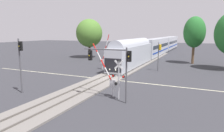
{
  "coord_description": "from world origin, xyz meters",
  "views": [
    {
      "loc": [
        12.59,
        -25.61,
        6.73
      ],
      "look_at": [
        0.9,
        0.04,
        2.0
      ],
      "focal_mm": 32.5,
      "sensor_mm": 36.0,
      "label": 1
    }
  ],
  "objects_px": {
    "crossing_signal_mast": "(119,75)",
    "traffic_signal_near_left": "(20,57)",
    "commuter_train": "(157,46)",
    "crossing_gate_far": "(103,58)",
    "oak_far_right": "(194,32)",
    "pine_left_background": "(89,33)",
    "traffic_signal_near_right": "(113,61)",
    "crossing_gate_near": "(111,79)",
    "traffic_signal_far_side": "(159,52)"
  },
  "relations": [
    {
      "from": "traffic_signal_near_right",
      "to": "oak_far_right",
      "type": "distance_m",
      "value": 29.65
    },
    {
      "from": "commuter_train",
      "to": "traffic_signal_near_right",
      "type": "relative_size",
      "value": 12.54
    },
    {
      "from": "crossing_signal_mast",
      "to": "commuter_train",
      "type": "bearing_deg",
      "value": 96.95
    },
    {
      "from": "pine_left_background",
      "to": "traffic_signal_far_side",
      "type": "bearing_deg",
      "value": -28.34
    },
    {
      "from": "crossing_gate_near",
      "to": "traffic_signal_near_left",
      "type": "bearing_deg",
      "value": -162.4
    },
    {
      "from": "crossing_gate_far",
      "to": "oak_far_right",
      "type": "relative_size",
      "value": 0.63
    },
    {
      "from": "crossing_gate_near",
      "to": "crossing_gate_far",
      "type": "relative_size",
      "value": 0.87
    },
    {
      "from": "commuter_train",
      "to": "crossing_gate_near",
      "type": "xyz_separation_m",
      "value": [
        3.92,
        -40.48,
        -0.86
      ]
    },
    {
      "from": "traffic_signal_near_right",
      "to": "oak_far_right",
      "type": "height_order",
      "value": "oak_far_right"
    },
    {
      "from": "crossing_signal_mast",
      "to": "pine_left_background",
      "type": "xyz_separation_m",
      "value": [
        -19.96,
        27.91,
        3.94
      ]
    },
    {
      "from": "crossing_signal_mast",
      "to": "traffic_signal_near_left",
      "type": "height_order",
      "value": "traffic_signal_near_left"
    },
    {
      "from": "crossing_gate_near",
      "to": "pine_left_background",
      "type": "bearing_deg",
      "value": 124.55
    },
    {
      "from": "crossing_gate_far",
      "to": "traffic_signal_near_left",
      "type": "relative_size",
      "value": 1.05
    },
    {
      "from": "crossing_signal_mast",
      "to": "traffic_signal_near_left",
      "type": "bearing_deg",
      "value": -166.53
    },
    {
      "from": "crossing_signal_mast",
      "to": "pine_left_background",
      "type": "relative_size",
      "value": 0.41
    },
    {
      "from": "commuter_train",
      "to": "pine_left_background",
      "type": "relative_size",
      "value": 6.62
    },
    {
      "from": "traffic_signal_far_side",
      "to": "pine_left_background",
      "type": "xyz_separation_m",
      "value": [
        -20.53,
        11.07,
        3.13
      ]
    },
    {
      "from": "crossing_gate_near",
      "to": "traffic_signal_far_side",
      "type": "xyz_separation_m",
      "value": [
        1.65,
        16.35,
        1.45
      ]
    },
    {
      "from": "traffic_signal_near_right",
      "to": "pine_left_background",
      "type": "xyz_separation_m",
      "value": [
        -19.74,
        28.72,
        2.42
      ]
    },
    {
      "from": "crossing_gate_near",
      "to": "oak_far_right",
      "type": "height_order",
      "value": "oak_far_right"
    },
    {
      "from": "oak_far_right",
      "to": "traffic_signal_near_left",
      "type": "bearing_deg",
      "value": -117.59
    },
    {
      "from": "traffic_signal_near_left",
      "to": "oak_far_right",
      "type": "xyz_separation_m",
      "value": [
        16.03,
        30.67,
        2.66
      ]
    },
    {
      "from": "crossing_signal_mast",
      "to": "traffic_signal_near_right",
      "type": "relative_size",
      "value": 0.77
    },
    {
      "from": "crossing_gate_far",
      "to": "traffic_signal_near_right",
      "type": "height_order",
      "value": "crossing_gate_far"
    },
    {
      "from": "traffic_signal_near_left",
      "to": "commuter_train",
      "type": "bearing_deg",
      "value": 82.74
    },
    {
      "from": "commuter_train",
      "to": "traffic_signal_near_right",
      "type": "height_order",
      "value": "commuter_train"
    },
    {
      "from": "commuter_train",
      "to": "oak_far_right",
      "type": "height_order",
      "value": "oak_far_right"
    },
    {
      "from": "commuter_train",
      "to": "crossing_signal_mast",
      "type": "distance_m",
      "value": 41.26
    },
    {
      "from": "traffic_signal_near_right",
      "to": "oak_far_right",
      "type": "relative_size",
      "value": 0.53
    },
    {
      "from": "traffic_signal_near_left",
      "to": "pine_left_background",
      "type": "bearing_deg",
      "value": 107.21
    },
    {
      "from": "commuter_train",
      "to": "traffic_signal_near_left",
      "type": "distance_m",
      "value": 43.85
    },
    {
      "from": "traffic_signal_near_right",
      "to": "crossing_gate_near",
      "type": "bearing_deg",
      "value": 123.25
    },
    {
      "from": "traffic_signal_far_side",
      "to": "oak_far_right",
      "type": "relative_size",
      "value": 0.5
    },
    {
      "from": "crossing_gate_far",
      "to": "traffic_signal_far_side",
      "type": "distance_m",
      "value": 10.02
    },
    {
      "from": "traffic_signal_near_right",
      "to": "pine_left_background",
      "type": "bearing_deg",
      "value": 124.49
    },
    {
      "from": "traffic_signal_far_side",
      "to": "commuter_train",
      "type": "bearing_deg",
      "value": 102.98
    },
    {
      "from": "crossing_gate_far",
      "to": "traffic_signal_near_right",
      "type": "distance_m",
      "value": 17.54
    },
    {
      "from": "commuter_train",
      "to": "crossing_signal_mast",
      "type": "height_order",
      "value": "commuter_train"
    },
    {
      "from": "oak_far_right",
      "to": "commuter_train",
      "type": "bearing_deg",
      "value": 129.3
    },
    {
      "from": "traffic_signal_far_side",
      "to": "pine_left_background",
      "type": "height_order",
      "value": "pine_left_background"
    },
    {
      "from": "crossing_signal_mast",
      "to": "crossing_gate_far",
      "type": "bearing_deg",
      "value": 122.38
    },
    {
      "from": "crossing_gate_near",
      "to": "crossing_signal_mast",
      "type": "relative_size",
      "value": 1.35
    },
    {
      "from": "traffic_signal_near_right",
      "to": "traffic_signal_near_left",
      "type": "relative_size",
      "value": 0.88
    },
    {
      "from": "traffic_signal_far_side",
      "to": "oak_far_right",
      "type": "xyz_separation_m",
      "value": [
        4.92,
        11.32,
        3.37
      ]
    },
    {
      "from": "commuter_train",
      "to": "crossing_gate_near",
      "type": "height_order",
      "value": "crossing_gate_near"
    },
    {
      "from": "crossing_signal_mast",
      "to": "traffic_signal_near_left",
      "type": "distance_m",
      "value": 10.94
    },
    {
      "from": "crossing_signal_mast",
      "to": "traffic_signal_far_side",
      "type": "height_order",
      "value": "traffic_signal_far_side"
    },
    {
      "from": "commuter_train",
      "to": "pine_left_background",
      "type": "bearing_deg",
      "value": -138.91
    },
    {
      "from": "traffic_signal_far_side",
      "to": "crossing_gate_near",
      "type": "bearing_deg",
      "value": -95.74
    },
    {
      "from": "traffic_signal_near_right",
      "to": "traffic_signal_near_left",
      "type": "xyz_separation_m",
      "value": [
        -10.31,
        -1.71,
        0.01
      ]
    }
  ]
}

